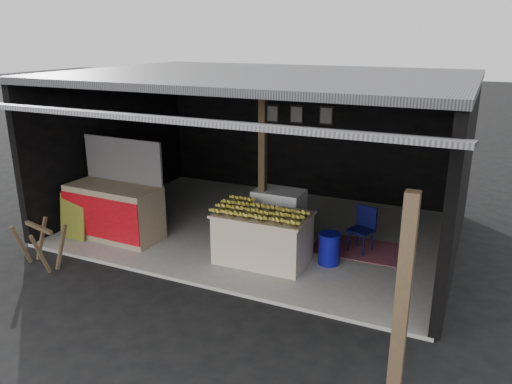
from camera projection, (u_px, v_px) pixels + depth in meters
The scene contains 13 objects.
ground at pixel (193, 286), 7.62m from camera, with size 80.00×80.00×0.00m, color black.
concrete_slab at pixel (261, 229), 9.78m from camera, with size 7.00×5.00×0.06m, color gray.
shophouse at pixel (268, 121), 9.42m from camera, with size 7.40×7.29×3.02m.
banana_table at pixel (263, 237), 8.20m from camera, with size 1.55×0.98×0.84m.
banana_pile at pixel (263, 209), 8.05m from camera, with size 1.41×0.85×0.17m, color yellow, non-canonical shape.
white_crate at pixel (279, 216), 8.98m from camera, with size 0.87×0.60×0.97m.
neighbor_stall at pixel (115, 209), 9.19m from camera, with size 1.77×0.84×1.81m.
green_signboard at pixel (73, 217), 9.13m from camera, with size 0.56×0.04×0.84m, color black.
sawhorse at pixel (41, 241), 8.12m from camera, with size 0.77×0.77×0.72m.
water_barrel at pixel (329, 249), 8.15m from camera, with size 0.34×0.34×0.50m, color #0D0E90.
plastic_chair at pixel (364, 225), 8.61m from camera, with size 0.47×0.47×0.79m.
magenta_rug at pixel (356, 248), 8.80m from camera, with size 1.50×1.00×0.01m, color maroon.
picture_frames at pixel (298, 115), 11.34m from camera, with size 1.62×0.04×0.46m.
Camera 1 is at (3.75, -5.79, 3.67)m, focal length 35.00 mm.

